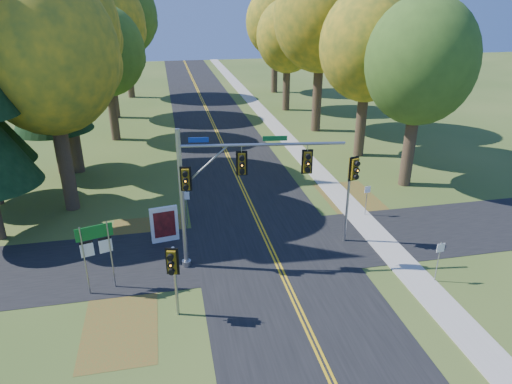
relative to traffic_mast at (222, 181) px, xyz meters
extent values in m
plane|color=#334E1B|center=(2.62, -0.73, -4.56)|extent=(160.00, 160.00, 0.00)
cube|color=black|center=(2.62, -0.73, -4.55)|extent=(8.00, 160.00, 0.02)
cube|color=black|center=(2.62, 1.27, -4.55)|extent=(60.00, 6.00, 0.02)
cube|color=gold|center=(2.52, -0.73, -4.54)|extent=(0.10, 160.00, 0.01)
cube|color=gold|center=(2.72, -0.73, -4.54)|extent=(0.10, 160.00, 0.01)
cube|color=#9E998E|center=(8.82, -0.73, -4.53)|extent=(1.60, 160.00, 0.06)
cube|color=brown|center=(-3.88, 3.27, -4.56)|extent=(4.00, 6.00, 0.00)
cube|color=brown|center=(9.42, 5.27, -4.56)|extent=(3.50, 8.00, 0.00)
cube|color=brown|center=(-4.88, -3.73, -4.56)|extent=(3.00, 5.00, 0.00)
cylinder|color=#38281C|center=(-8.58, 8.57, -1.19)|extent=(0.86, 0.86, 6.75)
ellipsoid|color=gold|center=(-8.58, 8.57, 4.99)|extent=(8.00, 8.00, 9.20)
sphere|color=gold|center=(-6.98, 9.77, 4.19)|extent=(4.80, 4.80, 4.80)
sphere|color=gold|center=(-9.98, 7.77, 5.79)|extent=(4.40, 4.40, 4.40)
cylinder|color=#38281C|center=(14.12, 7.97, -1.52)|extent=(0.83, 0.83, 6.08)
ellipsoid|color=#426C21|center=(14.12, 7.97, 4.03)|extent=(7.20, 7.20, 8.28)
sphere|color=#426C21|center=(15.56, 9.05, 3.31)|extent=(4.32, 4.32, 4.32)
sphere|color=#426C21|center=(12.86, 7.25, 4.75)|extent=(3.96, 3.96, 3.96)
cylinder|color=#38281C|center=(-9.18, 15.47, -0.85)|extent=(0.89, 0.89, 7.42)
ellipsoid|color=gold|center=(-9.18, 15.47, 5.87)|extent=(8.60, 8.60, 9.89)
sphere|color=gold|center=(-7.46, 16.76, 5.01)|extent=(5.16, 5.16, 5.16)
sphere|color=gold|center=(-10.68, 14.61, 6.73)|extent=(4.73, 4.73, 4.73)
cylinder|color=#38281C|center=(13.52, 14.77, -1.41)|extent=(0.84, 0.84, 6.30)
ellipsoid|color=gold|center=(13.52, 14.77, 4.40)|extent=(7.60, 7.60, 8.74)
sphere|color=gold|center=(15.04, 15.91, 3.64)|extent=(4.56, 4.56, 4.56)
sphere|color=gold|center=(12.19, 14.01, 5.16)|extent=(4.18, 4.18, 4.18)
cylinder|color=#38281C|center=(-6.98, 23.67, -1.75)|extent=(0.81, 0.81, 5.62)
ellipsoid|color=#426C21|center=(-6.98, 23.67, 3.44)|extent=(6.80, 6.80, 7.82)
sphere|color=#426C21|center=(-5.62, 24.69, 2.76)|extent=(4.08, 4.08, 4.08)
sphere|color=#426C21|center=(-8.17, 22.99, 4.12)|extent=(3.74, 3.74, 3.74)
cylinder|color=#38281C|center=(12.42, 22.87, -0.74)|extent=(0.90, 0.90, 7.65)
ellipsoid|color=gold|center=(12.42, 22.87, 6.17)|extent=(8.80, 8.80, 10.12)
sphere|color=gold|center=(14.18, 24.19, 5.29)|extent=(5.28, 5.28, 5.28)
sphere|color=gold|center=(10.88, 21.99, 7.05)|extent=(4.84, 4.84, 4.84)
cylinder|color=#38281C|center=(-7.58, 32.37, -1.07)|extent=(0.87, 0.87, 6.98)
ellipsoid|color=gold|center=(-7.58, 32.37, 5.28)|extent=(8.20, 8.20, 9.43)
sphere|color=gold|center=(-5.94, 33.60, 4.46)|extent=(4.92, 4.92, 4.92)
sphere|color=gold|center=(-9.01, 31.55, 6.10)|extent=(4.51, 4.51, 4.51)
cylinder|color=#38281C|center=(11.82, 32.07, -1.64)|extent=(0.82, 0.82, 5.85)
ellipsoid|color=gold|center=(11.82, 32.07, 3.74)|extent=(7.00, 7.00, 8.05)
sphere|color=gold|center=(13.22, 33.12, 3.04)|extent=(4.20, 4.20, 4.20)
sphere|color=gold|center=(10.60, 31.37, 4.44)|extent=(3.85, 3.85, 3.85)
cylinder|color=#38281C|center=(-6.38, 43.27, -0.96)|extent=(0.88, 0.88, 7.20)
ellipsoid|color=#426C21|center=(-6.38, 43.27, 5.58)|extent=(8.40, 8.40, 9.66)
sphere|color=#426C21|center=(-4.70, 44.53, 4.74)|extent=(5.04, 5.04, 5.04)
sphere|color=#426C21|center=(-7.85, 42.43, 6.42)|extent=(4.62, 4.62, 4.62)
cylinder|color=#38281C|center=(13.02, 42.77, -1.30)|extent=(0.85, 0.85, 6.53)
ellipsoid|color=gold|center=(13.02, 42.77, 4.69)|extent=(7.80, 7.80, 8.97)
sphere|color=gold|center=(14.58, 43.94, 3.91)|extent=(4.68, 4.68, 4.68)
sphere|color=gold|center=(11.66, 41.99, 5.47)|extent=(4.29, 4.29, 4.29)
cylinder|color=#38281C|center=(-10.38, 15.27, -2.85)|extent=(0.50, 0.50, 3.42)
cone|color=black|center=(-10.38, 15.27, 1.58)|extent=(5.60, 5.60, 5.45)
cone|color=black|center=(-10.38, 15.27, 5.48)|extent=(4.57, 4.57, 5.45)
cylinder|color=gray|center=(-1.90, 0.30, -1.01)|extent=(0.22, 0.22, 7.09)
cylinder|color=gray|center=(-1.90, 0.30, -4.41)|extent=(0.45, 0.45, 0.30)
cylinder|color=gray|center=(1.86, -0.21, 1.72)|extent=(7.55, 1.16, 0.14)
cylinder|color=gray|center=(-0.80, 0.15, 0.71)|extent=(2.28, 0.40, 2.09)
cylinder|color=gray|center=(0.91, -0.08, 1.54)|extent=(0.04, 0.04, 0.36)
cube|color=#72590C|center=(0.91, -0.08, 0.85)|extent=(0.38, 0.35, 1.01)
cube|color=black|center=(0.91, -0.08, 0.85)|extent=(0.53, 0.10, 1.20)
sphere|color=orange|center=(0.88, -0.31, 0.85)|extent=(0.18, 0.18, 0.18)
cylinder|color=black|center=(0.88, -0.31, 1.17)|extent=(0.26, 0.19, 0.24)
cylinder|color=black|center=(0.88, -0.31, 0.85)|extent=(0.26, 0.19, 0.24)
cylinder|color=black|center=(0.88, -0.31, 0.53)|extent=(0.26, 0.19, 0.24)
cylinder|color=gray|center=(3.92, -0.49, 1.54)|extent=(0.04, 0.04, 0.36)
cube|color=#72590C|center=(3.92, -0.49, 0.85)|extent=(0.38, 0.35, 1.01)
cube|color=black|center=(3.92, -0.49, 0.85)|extent=(0.53, 0.10, 1.20)
sphere|color=orange|center=(3.89, -0.72, 0.85)|extent=(0.18, 0.18, 0.18)
cylinder|color=black|center=(3.89, -0.72, 1.17)|extent=(0.26, 0.19, 0.24)
cylinder|color=black|center=(3.89, -0.72, 0.85)|extent=(0.26, 0.19, 0.24)
cylinder|color=black|center=(3.89, -0.72, 0.53)|extent=(0.26, 0.19, 0.24)
cube|color=#72590C|center=(-1.67, 0.12, 0.20)|extent=(0.38, 0.35, 1.01)
cube|color=black|center=(-1.67, 0.12, 0.20)|extent=(0.53, 0.10, 1.20)
sphere|color=orange|center=(-1.70, -0.11, 0.20)|extent=(0.18, 0.18, 0.18)
cylinder|color=black|center=(-1.70, -0.11, 0.53)|extent=(0.26, 0.19, 0.24)
cylinder|color=black|center=(-1.70, -0.11, 0.20)|extent=(0.26, 0.19, 0.24)
cylinder|color=black|center=(-1.70, -0.11, -0.12)|extent=(0.26, 0.19, 0.24)
cube|color=navy|center=(-1.00, 0.18, 2.01)|extent=(0.91, 0.16, 0.22)
cube|color=#0C5926|center=(2.41, -0.28, 2.01)|extent=(1.11, 0.19, 0.22)
cylinder|color=#92969A|center=(6.82, 1.11, -2.11)|extent=(0.13, 0.13, 4.90)
cube|color=#72590C|center=(6.89, 0.87, -0.22)|extent=(0.45, 0.42, 1.11)
cube|color=black|center=(6.89, 0.87, -0.22)|extent=(0.57, 0.19, 1.31)
sphere|color=orange|center=(6.96, 0.62, -0.22)|extent=(0.20, 0.20, 0.20)
cylinder|color=black|center=(6.96, 0.62, 0.14)|extent=(0.31, 0.24, 0.27)
cylinder|color=black|center=(6.96, 0.62, -0.22)|extent=(0.31, 0.24, 0.27)
cylinder|color=black|center=(6.96, 0.62, -0.57)|extent=(0.31, 0.24, 0.27)
cylinder|color=#93979C|center=(-2.51, -3.45, -2.92)|extent=(0.12, 0.12, 3.29)
cube|color=#72590C|center=(-2.57, -3.67, -1.79)|extent=(0.42, 0.39, 1.03)
cube|color=black|center=(-2.57, -3.67, -1.79)|extent=(0.52, 0.17, 1.21)
sphere|color=orange|center=(-2.63, -3.90, -1.79)|extent=(0.19, 0.19, 0.19)
cylinder|color=black|center=(-2.63, -3.90, -1.46)|extent=(0.28, 0.22, 0.25)
cylinder|color=black|center=(-2.63, -3.90, -1.79)|extent=(0.28, 0.22, 0.25)
cylinder|color=black|center=(-2.63, -3.90, -2.11)|extent=(0.28, 0.22, 0.25)
cylinder|color=gray|center=(-6.37, -1.16, -2.86)|extent=(0.07, 0.07, 3.41)
cylinder|color=gray|center=(-5.28, -0.84, -2.86)|extent=(0.07, 0.07, 3.41)
cube|color=#0E631F|center=(-5.83, -0.97, -1.55)|extent=(1.54, 0.49, 0.62)
cube|color=silver|center=(-5.83, -0.97, -1.55)|extent=(1.31, 0.38, 0.09)
cube|color=silver|center=(-6.21, -1.08, -2.35)|extent=(0.56, 0.20, 0.62)
cube|color=black|center=(-6.21, -1.08, -1.97)|extent=(0.55, 0.16, 0.11)
cube|color=silver|center=(-5.45, -0.85, -2.35)|extent=(0.56, 0.20, 0.62)
cube|color=black|center=(-5.45, -0.85, -1.97)|extent=(0.55, 0.16, 0.11)
cube|color=white|center=(-2.88, 3.06, -3.53)|extent=(1.51, 0.43, 2.07)
cube|color=maroon|center=(-2.86, 2.95, -3.47)|extent=(1.14, 0.19, 1.49)
cube|color=white|center=(-3.45, 2.98, -4.39)|extent=(0.10, 0.10, 0.34)
cube|color=white|center=(-2.31, 3.15, -4.39)|extent=(0.10, 0.10, 0.34)
cylinder|color=gray|center=(9.27, 3.84, -3.56)|extent=(0.05, 0.05, 2.01)
cube|color=white|center=(9.27, 3.82, -2.82)|extent=(0.38, 0.07, 0.41)
cylinder|color=gray|center=(9.57, -3.44, -3.50)|extent=(0.05, 0.05, 2.12)
cube|color=white|center=(9.58, -3.46, -2.73)|extent=(0.41, 0.06, 0.43)
cylinder|color=gray|center=(-1.58, 4.57, -3.41)|extent=(0.05, 0.05, 2.30)
cube|color=white|center=(-1.58, 4.55, -2.57)|extent=(0.44, 0.10, 0.47)
camera|label=1|loc=(-2.45, -19.58, 7.97)|focal=32.00mm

